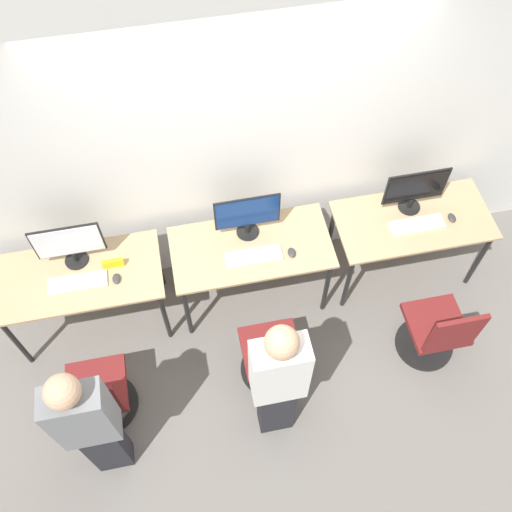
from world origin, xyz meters
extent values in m
plane|color=slate|center=(0.00, 0.00, 0.00)|extent=(20.00, 20.00, 0.00)
cube|color=silver|center=(0.00, 0.75, 1.40)|extent=(12.00, 0.05, 2.80)
cube|color=tan|center=(-1.34, 0.31, 0.74)|extent=(1.26, 0.63, 0.02)
cylinder|color=black|center=(-1.91, 0.05, 0.36)|extent=(0.04, 0.04, 0.73)
cylinder|color=black|center=(-0.76, 0.05, 0.36)|extent=(0.04, 0.04, 0.73)
cylinder|color=black|center=(-1.91, 0.58, 0.36)|extent=(0.04, 0.04, 0.73)
cylinder|color=black|center=(-0.76, 0.58, 0.36)|extent=(0.04, 0.04, 0.73)
cylinder|color=black|center=(-1.34, 0.45, 0.76)|extent=(0.18, 0.18, 0.01)
cylinder|color=black|center=(-1.34, 0.45, 0.81)|extent=(0.04, 0.04, 0.10)
cube|color=black|center=(-1.34, 0.46, 1.01)|extent=(0.51, 0.01, 0.32)
cube|color=silver|center=(-1.34, 0.45, 1.01)|extent=(0.48, 0.01, 0.30)
cube|color=silver|center=(-1.34, 0.25, 0.76)|extent=(0.44, 0.14, 0.02)
ellipsoid|color=#333333|center=(-1.05, 0.22, 0.77)|extent=(0.06, 0.09, 0.03)
cylinder|color=black|center=(-1.32, -0.46, 0.01)|extent=(0.48, 0.48, 0.03)
cylinder|color=black|center=(-1.32, -0.46, 0.20)|extent=(0.04, 0.04, 0.35)
cube|color=maroon|center=(-1.32, -0.46, 0.40)|extent=(0.44, 0.44, 0.05)
cube|color=maroon|center=(-1.32, -0.66, 0.65)|extent=(0.40, 0.04, 0.44)
cube|color=#232328|center=(-1.27, -0.88, 0.36)|extent=(0.25, 0.16, 0.73)
cube|color=slate|center=(-1.27, -0.88, 1.05)|extent=(0.36, 0.20, 0.63)
sphere|color=tan|center=(-1.27, -0.88, 1.47)|extent=(0.21, 0.21, 0.21)
cube|color=tan|center=(0.00, 0.31, 0.74)|extent=(1.26, 0.63, 0.02)
cylinder|color=black|center=(-0.58, 0.05, 0.36)|extent=(0.04, 0.04, 0.73)
cylinder|color=black|center=(0.58, 0.05, 0.36)|extent=(0.04, 0.04, 0.73)
cylinder|color=black|center=(-0.58, 0.58, 0.36)|extent=(0.04, 0.04, 0.73)
cylinder|color=black|center=(0.58, 0.58, 0.36)|extent=(0.04, 0.04, 0.73)
cylinder|color=black|center=(0.00, 0.45, 0.76)|extent=(0.18, 0.18, 0.01)
cylinder|color=black|center=(0.00, 0.45, 0.81)|extent=(0.04, 0.04, 0.10)
cube|color=black|center=(0.00, 0.46, 1.01)|extent=(0.51, 0.01, 0.32)
cube|color=navy|center=(0.00, 0.45, 1.01)|extent=(0.48, 0.01, 0.30)
cube|color=silver|center=(0.00, 0.22, 0.76)|extent=(0.44, 0.14, 0.02)
ellipsoid|color=#333333|center=(0.29, 0.19, 0.77)|extent=(0.06, 0.09, 0.03)
cylinder|color=black|center=(0.01, -0.42, 0.01)|extent=(0.48, 0.48, 0.03)
cylinder|color=black|center=(0.01, -0.42, 0.20)|extent=(0.04, 0.04, 0.35)
cube|color=maroon|center=(0.01, -0.42, 0.40)|extent=(0.44, 0.44, 0.05)
cube|color=maroon|center=(0.01, -0.62, 0.65)|extent=(0.40, 0.04, 0.44)
cube|color=#232328|center=(-0.04, -0.84, 0.37)|extent=(0.25, 0.16, 0.74)
cube|color=white|center=(-0.04, -0.84, 1.06)|extent=(0.36, 0.20, 0.64)
sphere|color=tan|center=(-0.04, -0.84, 1.48)|extent=(0.21, 0.21, 0.21)
cube|color=tan|center=(1.34, 0.31, 0.74)|extent=(1.26, 0.63, 0.02)
cylinder|color=black|center=(0.76, 0.05, 0.36)|extent=(0.04, 0.04, 0.73)
cylinder|color=black|center=(1.91, 0.05, 0.36)|extent=(0.04, 0.04, 0.73)
cylinder|color=black|center=(0.76, 0.58, 0.36)|extent=(0.04, 0.04, 0.73)
cylinder|color=black|center=(1.91, 0.58, 0.36)|extent=(0.04, 0.04, 0.73)
cylinder|color=black|center=(1.34, 0.44, 0.76)|extent=(0.18, 0.18, 0.01)
cylinder|color=black|center=(1.34, 0.44, 0.81)|extent=(0.04, 0.04, 0.10)
cube|color=black|center=(1.34, 0.44, 1.01)|extent=(0.51, 0.01, 0.32)
cube|color=black|center=(1.34, 0.43, 1.01)|extent=(0.48, 0.01, 0.30)
cube|color=silver|center=(1.34, 0.25, 0.76)|extent=(0.44, 0.14, 0.02)
ellipsoid|color=#333333|center=(1.63, 0.26, 0.77)|extent=(0.06, 0.09, 0.03)
cylinder|color=black|center=(1.32, -0.46, 0.01)|extent=(0.48, 0.48, 0.03)
cylinder|color=black|center=(1.32, -0.46, 0.20)|extent=(0.04, 0.04, 0.35)
cube|color=maroon|center=(1.32, -0.46, 0.40)|extent=(0.44, 0.44, 0.05)
cube|color=maroon|center=(1.32, -0.66, 0.65)|extent=(0.40, 0.04, 0.44)
cube|color=yellow|center=(-1.06, 0.34, 0.79)|extent=(0.16, 0.03, 0.08)
camera|label=1|loc=(-0.45, -2.10, 4.45)|focal=40.00mm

